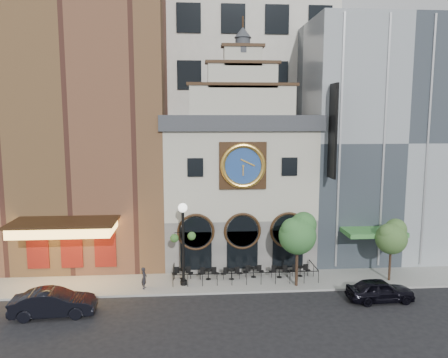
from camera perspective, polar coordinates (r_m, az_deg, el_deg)
ground at (r=31.48m, az=3.25°, el=-14.71°), size 120.00×120.00×0.00m
sidewalk at (r=33.76m, az=2.68°, el=-12.96°), size 44.00×5.00×0.15m
clock_building at (r=37.21m, az=1.74°, el=-0.44°), size 12.60×8.78×18.65m
theater_building at (r=39.79m, az=-17.73°, el=8.28°), size 14.00×15.60×25.00m
retail_building at (r=42.34m, az=19.27°, el=4.84°), size 14.00×14.40×20.00m
office_tower at (r=49.56m, az=0.26°, el=17.12°), size 20.00×16.00×40.00m
cafe_railing at (r=33.57m, az=2.68°, el=-12.13°), size 10.60×2.60×0.90m
bistro_0 at (r=33.58m, az=-5.44°, el=-12.12°), size 1.58×0.68×0.90m
bistro_1 at (r=33.38m, az=-2.06°, el=-12.22°), size 1.58×0.68×0.90m
bistro_2 at (r=33.38m, az=0.98°, el=-12.21°), size 1.58×0.68×0.90m
bistro_3 at (r=33.86m, az=3.88°, el=-11.94°), size 1.58×0.68×0.90m
bistro_4 at (r=34.01m, az=7.25°, el=-11.89°), size 1.58×0.68×0.90m
bistro_5 at (r=34.47m, az=9.91°, el=-11.67°), size 1.58×0.68×0.90m
car_right at (r=31.74m, az=19.72°, el=-13.52°), size 4.49×1.94×1.51m
car_left at (r=29.87m, az=-21.39°, el=-14.84°), size 5.16×2.11×1.66m
pedestrian at (r=32.13m, az=-10.39°, el=-12.59°), size 0.44×0.61×1.54m
lamppost at (r=31.48m, az=-5.37°, el=-7.27°), size 1.83×1.10×6.02m
tree_left at (r=31.64m, az=9.65°, el=-6.92°), size 2.77×2.67×5.34m
tree_right at (r=34.64m, az=21.06°, el=-6.95°), size 2.39×2.30×4.61m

